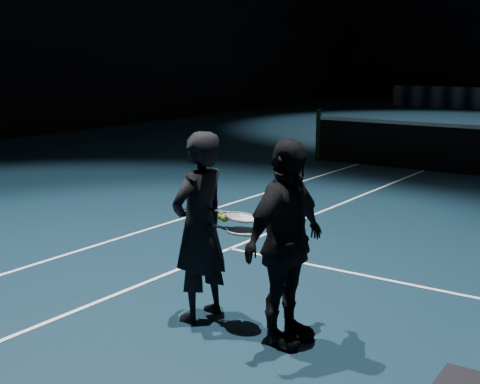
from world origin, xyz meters
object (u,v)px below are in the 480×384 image
object	(u,v)px
racket_lower	(243,231)
tennis_balls	(224,215)
player_a	(199,227)
player_b	(286,243)
racket_upper	(241,217)

from	to	relation	value
racket_lower	tennis_balls	bearing A→B (deg)	178.53
player_a	racket_lower	distance (m)	0.45
player_b	racket_upper	world-z (taller)	player_b
player_b	racket_upper	xyz separation A→B (m)	(-0.45, 0.05, 0.13)
racket_lower	racket_upper	xyz separation A→B (m)	(-0.05, 0.04, 0.10)
tennis_balls	player_b	bearing A→B (deg)	-1.64
player_a	tennis_balls	world-z (taller)	player_a
player_b	tennis_balls	world-z (taller)	player_b
racket_lower	tennis_balls	distance (m)	0.22
player_a	tennis_balls	bearing A→B (deg)	94.24
tennis_balls	player_a	bearing A→B (deg)	179.96
player_a	racket_upper	world-z (taller)	player_a
player_a	racket_lower	size ratio (longest dim) A/B	2.37
player_a	player_b	size ratio (longest dim) A/B	1.00
racket_lower	racket_upper	world-z (taller)	racket_upper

